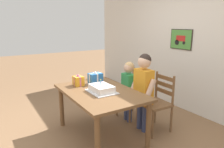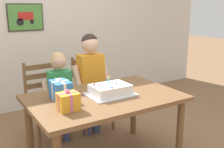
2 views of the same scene
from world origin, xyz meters
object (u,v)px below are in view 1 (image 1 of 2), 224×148
at_px(gift_box_red_large, 95,78).
at_px(chair_right, 157,102).
at_px(dining_table, 100,97).
at_px(child_older, 143,85).
at_px(child_younger, 128,86).
at_px(birthday_cake, 102,89).
at_px(gift_box_beside_cake, 78,81).
at_px(chair_left, 133,92).

distance_m(gift_box_red_large, chair_right, 1.06).
bearing_deg(chair_right, dining_table, -109.35).
distance_m(child_older, child_younger, 0.41).
height_order(birthday_cake, child_older, child_older).
relative_size(chair_right, child_older, 0.74).
distance_m(gift_box_beside_cake, chair_left, 1.08).
bearing_deg(birthday_cake, gift_box_beside_cake, -163.47).
distance_m(birthday_cake, gift_box_beside_cake, 0.52).
bearing_deg(child_older, gift_box_beside_cake, -127.72).
height_order(chair_right, child_older, child_older).
bearing_deg(gift_box_beside_cake, chair_right, 53.91).
distance_m(gift_box_beside_cake, child_younger, 0.86).
xyz_separation_m(gift_box_red_large, gift_box_beside_cake, (-0.05, -0.28, -0.01)).
bearing_deg(child_younger, gift_box_red_large, -109.73).
height_order(gift_box_beside_cake, child_younger, child_younger).
bearing_deg(child_younger, chair_right, 21.48).
bearing_deg(birthday_cake, child_younger, 111.00).
bearing_deg(chair_right, gift_box_red_large, -133.40).
bearing_deg(birthday_cake, child_older, 78.54).
relative_size(gift_box_red_large, chair_right, 0.24).
xyz_separation_m(gift_box_red_large, child_older, (0.58, 0.53, -0.05)).
height_order(birthday_cake, chair_left, chair_left).
distance_m(dining_table, chair_left, 0.93).
bearing_deg(child_older, chair_left, 158.32).
bearing_deg(gift_box_beside_cake, dining_table, 19.46).
xyz_separation_m(birthday_cake, child_older, (0.14, 0.67, -0.01)).
distance_m(dining_table, gift_box_red_large, 0.45).
relative_size(gift_box_red_large, chair_left, 0.24).
xyz_separation_m(gift_box_beside_cake, chair_left, (0.14, 1.01, -0.33)).
xyz_separation_m(dining_table, chair_right, (0.30, 0.86, -0.16)).
height_order(birthday_cake, gift_box_beside_cake, birthday_cake).
bearing_deg(dining_table, gift_box_red_large, 161.94).
xyz_separation_m(birthday_cake, chair_right, (0.24, 0.87, -0.31)).
xyz_separation_m(chair_left, child_older, (0.50, -0.20, 0.29)).
height_order(dining_table, gift_box_beside_cake, gift_box_beside_cake).
bearing_deg(child_younger, birthday_cake, -69.00).
bearing_deg(child_younger, child_older, -0.06).
relative_size(birthday_cake, child_younger, 0.41).
xyz_separation_m(gift_box_red_large, chair_right, (0.69, 0.73, -0.34)).
relative_size(gift_box_beside_cake, chair_right, 0.20).
xyz_separation_m(child_older, child_younger, (-0.39, 0.00, -0.11)).
height_order(gift_box_red_large, child_younger, child_younger).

